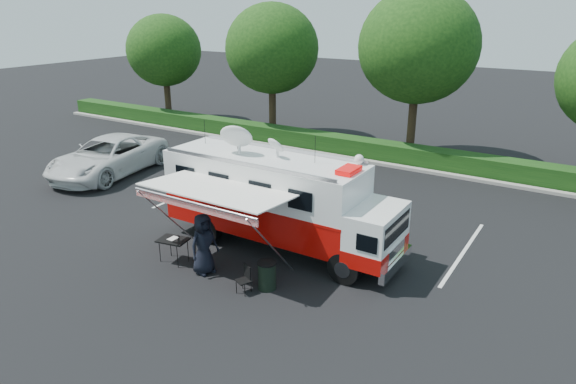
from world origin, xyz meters
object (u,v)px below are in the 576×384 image
(white_suv, at_px, (110,174))
(folding_table, at_px, (173,241))
(trash_bin, at_px, (267,275))
(command_truck, at_px, (278,201))

(white_suv, bearing_deg, folding_table, -38.33)
(white_suv, distance_m, trash_bin, 13.71)
(white_suv, height_order, folding_table, white_suv)
(folding_table, bearing_deg, command_truck, 49.76)
(command_truck, bearing_deg, trash_bin, -63.88)
(folding_table, distance_m, trash_bin, 3.55)
(white_suv, bearing_deg, command_truck, -21.12)
(white_suv, bearing_deg, trash_bin, -30.37)
(command_truck, relative_size, white_suv, 1.28)
(command_truck, distance_m, folding_table, 3.70)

